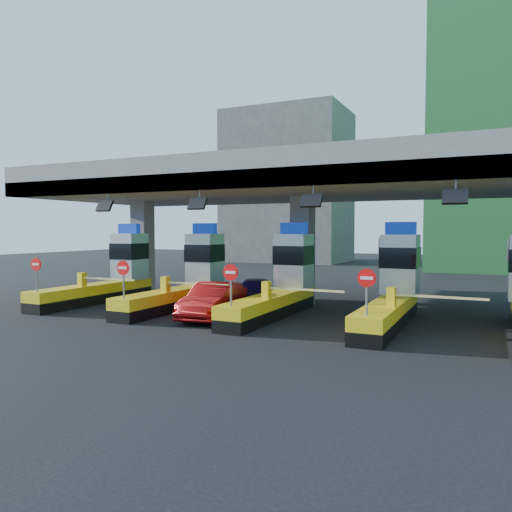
% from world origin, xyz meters
% --- Properties ---
extents(ground, '(120.00, 120.00, 0.00)m').
position_xyz_m(ground, '(0.00, 0.00, 0.00)').
color(ground, black).
rests_on(ground, ground).
extents(toll_canopy, '(28.00, 12.09, 7.00)m').
position_xyz_m(toll_canopy, '(0.00, 2.87, 6.13)').
color(toll_canopy, slate).
rests_on(toll_canopy, ground).
extents(toll_lane_far_left, '(4.43, 8.00, 4.16)m').
position_xyz_m(toll_lane_far_left, '(-10.00, 0.28, 1.40)').
color(toll_lane_far_left, black).
rests_on(toll_lane_far_left, ground).
extents(toll_lane_left, '(4.43, 8.00, 4.16)m').
position_xyz_m(toll_lane_left, '(-5.00, 0.28, 1.40)').
color(toll_lane_left, black).
rests_on(toll_lane_left, ground).
extents(toll_lane_center, '(4.43, 8.00, 4.16)m').
position_xyz_m(toll_lane_center, '(0.00, 0.28, 1.40)').
color(toll_lane_center, black).
rests_on(toll_lane_center, ground).
extents(toll_lane_right, '(4.43, 8.00, 4.16)m').
position_xyz_m(toll_lane_right, '(5.00, 0.28, 1.40)').
color(toll_lane_right, black).
rests_on(toll_lane_right, ground).
extents(bg_building_concrete, '(14.00, 10.00, 18.00)m').
position_xyz_m(bg_building_concrete, '(-14.00, 36.00, 9.00)').
color(bg_building_concrete, '#4C4C49').
rests_on(bg_building_concrete, ground).
extents(van, '(2.73, 4.45, 1.42)m').
position_xyz_m(van, '(-2.11, 1.76, 0.71)').
color(van, black).
rests_on(van, ground).
extents(red_car, '(2.29, 4.82, 1.53)m').
position_xyz_m(red_car, '(-2.17, -2.15, 0.76)').
color(red_car, maroon).
rests_on(red_car, ground).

